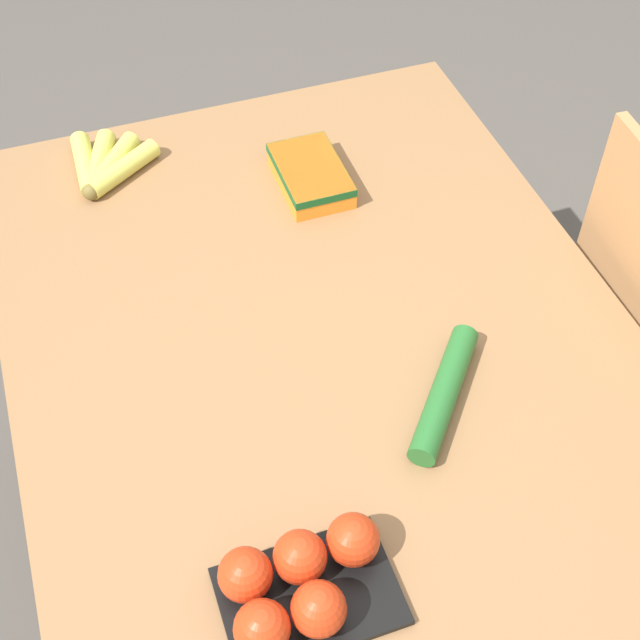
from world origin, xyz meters
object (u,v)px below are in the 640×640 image
at_px(carrot_bag, 311,174).
at_px(cucumber_near, 444,393).
at_px(banana_bunch, 104,166).
at_px(tomato_pack, 298,583).

bearing_deg(carrot_bag, cucumber_near, 2.92).
relative_size(carrot_bag, cucumber_near, 0.85).
bearing_deg(banana_bunch, carrot_bag, 65.95).
height_order(tomato_pack, carrot_bag, tomato_pack).
xyz_separation_m(banana_bunch, carrot_bag, (0.16, 0.35, 0.01)).
relative_size(banana_bunch, carrot_bag, 0.98).
bearing_deg(cucumber_near, carrot_bag, -177.08).
bearing_deg(tomato_pack, cucumber_near, 126.07).
bearing_deg(carrot_bag, banana_bunch, -114.05).
xyz_separation_m(banana_bunch, tomato_pack, (0.90, 0.08, 0.02)).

